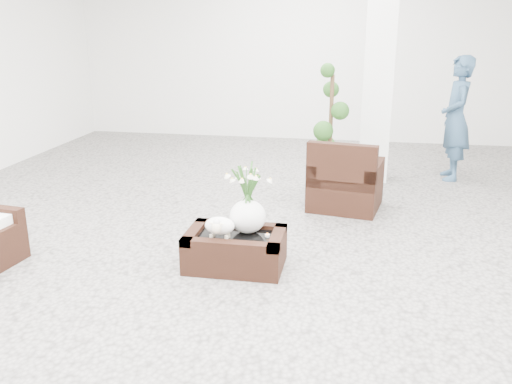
# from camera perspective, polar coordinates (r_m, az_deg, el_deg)

# --- Properties ---
(ground) EXTENTS (11.00, 11.00, 0.00)m
(ground) POSITION_cam_1_polar(r_m,az_deg,el_deg) (5.60, 0.19, -5.76)
(ground) COLOR gray
(ground) RESTS_ON ground
(column) EXTENTS (0.40, 0.40, 3.50)m
(column) POSITION_cam_1_polar(r_m,az_deg,el_deg) (7.89, 12.83, 13.68)
(column) COLOR white
(column) RESTS_ON ground
(coffee_table) EXTENTS (0.90, 0.60, 0.31)m
(coffee_table) POSITION_cam_1_polar(r_m,az_deg,el_deg) (5.12, -2.18, -6.18)
(coffee_table) COLOR black
(coffee_table) RESTS_ON ground
(sheep_figurine) EXTENTS (0.28, 0.23, 0.21)m
(sheep_figurine) POSITION_cam_1_polar(r_m,az_deg,el_deg) (4.96, -3.82, -3.75)
(sheep_figurine) COLOR white
(sheep_figurine) RESTS_ON coffee_table
(planter_narcissus) EXTENTS (0.44, 0.44, 0.80)m
(planter_narcissus) POSITION_cam_1_polar(r_m,az_deg,el_deg) (5.00, -0.89, 0.04)
(planter_narcissus) COLOR white
(planter_narcissus) RESTS_ON coffee_table
(tealight) EXTENTS (0.04, 0.04, 0.03)m
(tealight) POSITION_cam_1_polar(r_m,az_deg,el_deg) (5.02, 1.20, -4.55)
(tealight) COLOR white
(tealight) RESTS_ON coffee_table
(armchair) EXTENTS (0.94, 0.91, 0.87)m
(armchair) POSITION_cam_1_polar(r_m,az_deg,el_deg) (6.74, 9.45, 1.95)
(armchair) COLOR black
(armchair) RESTS_ON ground
(topiary) EXTENTS (0.45, 0.45, 1.67)m
(topiary) POSITION_cam_1_polar(r_m,az_deg,el_deg) (7.29, 7.81, 6.41)
(topiary) COLOR #1E4315
(topiary) RESTS_ON ground
(shopper) EXTENTS (0.45, 0.66, 1.77)m
(shopper) POSITION_cam_1_polar(r_m,az_deg,el_deg) (8.33, 20.21, 7.23)
(shopper) COLOR #2D4964
(shopper) RESTS_ON ground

